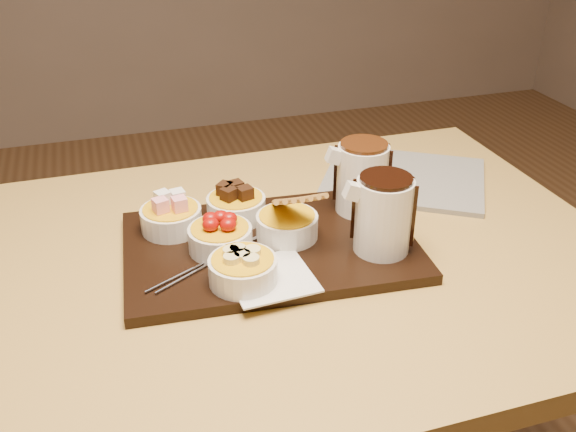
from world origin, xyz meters
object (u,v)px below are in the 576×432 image
object	(u,v)px
pitcher_milk_chocolate	(362,179)
pitcher_dark_chocolate	(383,216)
dining_table	(254,307)
bowl_strawberries	(220,239)
serving_board	(270,246)
newspaper	(404,178)

from	to	relation	value
pitcher_milk_chocolate	pitcher_dark_chocolate	bearing A→B (deg)	-94.40
dining_table	pitcher_milk_chocolate	size ratio (longest dim) A/B	10.05
bowl_strawberries	pitcher_milk_chocolate	world-z (taller)	pitcher_milk_chocolate
serving_board	bowl_strawberries	bearing A→B (deg)	-176.42
serving_board	pitcher_milk_chocolate	bearing A→B (deg)	21.80
serving_board	pitcher_dark_chocolate	distance (m)	0.19
newspaper	dining_table	bearing A→B (deg)	-121.17
dining_table	newspaper	distance (m)	0.41
dining_table	bowl_strawberries	world-z (taller)	bowl_strawberries
pitcher_dark_chocolate	newspaper	bearing A→B (deg)	60.63
bowl_strawberries	pitcher_milk_chocolate	distance (m)	0.27
serving_board	newspaper	size ratio (longest dim) A/B	1.52
newspaper	serving_board	bearing A→B (deg)	-120.15
pitcher_dark_chocolate	pitcher_milk_chocolate	bearing A→B (deg)	85.60
bowl_strawberries	pitcher_dark_chocolate	world-z (taller)	pitcher_dark_chocolate
dining_table	newspaper	bearing A→B (deg)	26.79
serving_board	bowl_strawberries	size ratio (longest dim) A/B	4.60
bowl_strawberries	serving_board	bearing A→B (deg)	-0.96
dining_table	serving_board	xyz separation A→B (m)	(0.03, 0.01, 0.11)
dining_table	pitcher_dark_chocolate	size ratio (longest dim) A/B	10.05
newspaper	pitcher_milk_chocolate	bearing A→B (deg)	-109.31
serving_board	newspaper	xyz separation A→B (m)	(0.32, 0.17, -0.00)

